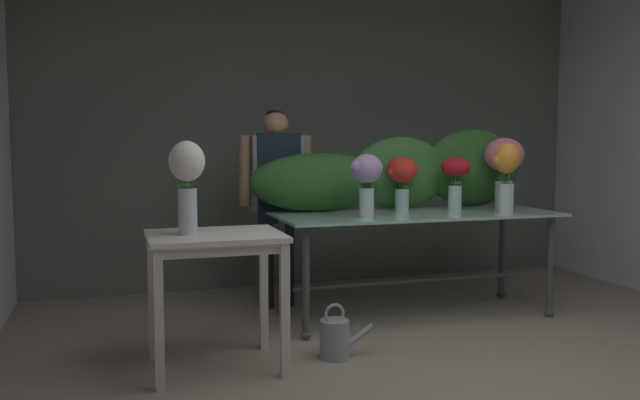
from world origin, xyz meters
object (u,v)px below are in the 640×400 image
object	(u,v)px
side_table_white	(215,251)
vase_white_roses_tall	(187,178)
vase_scarlet_stock	(402,176)
vase_crimson_tulips	(455,176)
vase_sunset_peonies	(506,171)
florist	(276,187)
vase_lilac_ranunculus	(366,177)
watering_can	(335,338)
vase_rosy_anemones	(504,162)
display_table_glass	(416,228)

from	to	relation	value
side_table_white	vase_white_roses_tall	bearing A→B (deg)	-179.82
vase_scarlet_stock	vase_white_roses_tall	size ratio (longest dim) A/B	0.79
side_table_white	vase_scarlet_stock	xyz separation A→B (m)	(1.55, 0.81, 0.37)
vase_crimson_tulips	vase_sunset_peonies	bearing A→B (deg)	-49.25
side_table_white	vase_crimson_tulips	distance (m)	2.15
florist	vase_lilac_ranunculus	distance (m)	0.90
vase_scarlet_stock	vase_crimson_tulips	world-z (taller)	vase_scarlet_stock
vase_lilac_ranunculus	vase_white_roses_tall	world-z (taller)	vase_white_roses_tall
vase_white_roses_tall	watering_can	bearing A→B (deg)	-3.19
florist	vase_lilac_ranunculus	size ratio (longest dim) A/B	3.53
vase_sunset_peonies	watering_can	distance (m)	1.87
florist	vase_rosy_anemones	size ratio (longest dim) A/B	2.81
vase_scarlet_stock	vase_crimson_tulips	distance (m)	0.43
vase_rosy_anemones	vase_crimson_tulips	xyz separation A→B (m)	(-0.40, 0.04, -0.10)
vase_lilac_ranunculus	watering_can	bearing A→B (deg)	-126.00
vase_sunset_peonies	display_table_glass	bearing A→B (deg)	158.71
florist	vase_white_roses_tall	xyz separation A→B (m)	(-0.84, -1.31, 0.16)
display_table_glass	vase_white_roses_tall	size ratio (longest dim) A/B	3.98
side_table_white	vase_sunset_peonies	size ratio (longest dim) A/B	1.53
vase_rosy_anemones	vase_white_roses_tall	distance (m)	2.63
side_table_white	vase_sunset_peonies	xyz separation A→B (m)	(2.23, 0.47, 0.41)
vase_white_roses_tall	watering_can	size ratio (longest dim) A/B	1.51
vase_scarlet_stock	vase_sunset_peonies	distance (m)	0.77
vase_crimson_tulips	watering_can	distance (m)	1.76
vase_crimson_tulips	vase_white_roses_tall	distance (m)	2.26
vase_rosy_anemones	vase_crimson_tulips	world-z (taller)	vase_rosy_anemones
vase_crimson_tulips	watering_can	xyz separation A→B (m)	(-1.25, -0.81, -0.93)
vase_lilac_ranunculus	vase_crimson_tulips	bearing A→B (deg)	14.83
side_table_white	vase_white_roses_tall	distance (m)	0.46
vase_crimson_tulips	watering_can	size ratio (longest dim) A/B	1.17
vase_sunset_peonies	vase_lilac_ranunculus	distance (m)	1.08
vase_crimson_tulips	vase_lilac_ranunculus	xyz separation A→B (m)	(-0.82, -0.22, 0.02)
vase_lilac_ranunculus	vase_white_roses_tall	distance (m)	1.41
display_table_glass	vase_sunset_peonies	world-z (taller)	vase_sunset_peonies
display_table_glass	watering_can	world-z (taller)	display_table_glass
vase_sunset_peonies	vase_crimson_tulips	xyz separation A→B (m)	(-0.26, 0.30, -0.05)
side_table_white	vase_white_roses_tall	size ratio (longest dim) A/B	1.50
vase_lilac_ranunculus	vase_white_roses_tall	bearing A→B (deg)	-157.31
vase_crimson_tulips	vase_lilac_ranunculus	distance (m)	0.85
display_table_glass	vase_scarlet_stock	bearing A→B (deg)	122.72
florist	vase_scarlet_stock	xyz separation A→B (m)	(0.86, -0.49, 0.10)
display_table_glass	vase_lilac_ranunculus	bearing A→B (deg)	-161.03
vase_scarlet_stock	vase_white_roses_tall	world-z (taller)	vase_white_roses_tall
florist	vase_sunset_peonies	size ratio (longest dim) A/B	3.00
vase_scarlet_stock	vase_rosy_anemones	size ratio (longest dim) A/B	0.75
florist	vase_white_roses_tall	bearing A→B (deg)	-122.62
display_table_glass	vase_rosy_anemones	size ratio (longest dim) A/B	3.79
vase_scarlet_stock	vase_crimson_tulips	size ratio (longest dim) A/B	1.02
side_table_white	florist	xyz separation A→B (m)	(0.68, 1.31, 0.27)
vase_crimson_tulips	vase_rosy_anemones	bearing A→B (deg)	-5.59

